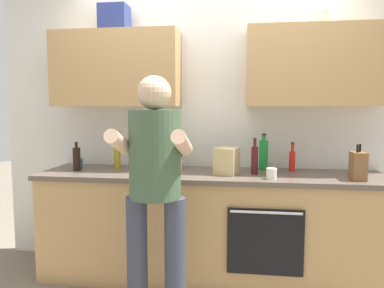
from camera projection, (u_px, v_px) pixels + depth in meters
ground_plane at (209, 277)px, 3.14m from camera, size 12.00×12.00×0.00m
back_wall_unit at (213, 102)px, 3.26m from camera, size 4.00×0.38×2.50m
counter at (210, 226)px, 3.09m from camera, size 2.84×0.67×0.90m
person_standing at (155, 179)px, 2.41m from camera, size 0.49×0.45×1.65m
bottle_soda at (264, 155)px, 3.19m from camera, size 0.08×0.08×0.32m
bottle_vinegar at (173, 162)px, 2.89m from camera, size 0.06×0.06×0.27m
bottle_oil at (117, 155)px, 3.24m from camera, size 0.06×0.06×0.28m
bottle_hotsauce at (292, 160)px, 3.13m from camera, size 0.05×0.05×0.25m
bottle_wine at (255, 159)px, 2.99m from camera, size 0.06×0.06×0.30m
bottle_soy at (77, 159)px, 3.17m from camera, size 0.06×0.06×0.25m
cup_stoneware at (273, 169)px, 2.98m from camera, size 0.08×0.08×0.10m
cup_coffee at (272, 174)px, 2.80m from camera, size 0.08×0.08×0.08m
cup_tea at (79, 163)px, 3.30m from camera, size 0.07×0.07×0.09m
knife_block at (358, 166)px, 2.75m from camera, size 0.10×0.14×0.27m
potted_herb at (175, 154)px, 3.23m from camera, size 0.16×0.16×0.24m
grocery_bag_bread at (227, 161)px, 3.00m from camera, size 0.22×0.23×0.22m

